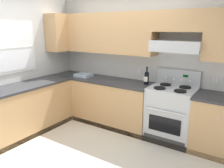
% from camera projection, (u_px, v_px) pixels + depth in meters
% --- Properties ---
extents(ground_plane, '(7.04, 7.04, 0.00)m').
position_uv_depth(ground_plane, '(76.00, 153.00, 3.50)').
color(ground_plane, beige).
extents(wall_back, '(4.68, 0.57, 2.55)m').
position_uv_depth(wall_back, '(144.00, 51.00, 4.16)').
color(wall_back, silver).
rests_on(wall_back, ground_plane).
extents(wall_left, '(0.47, 4.00, 2.55)m').
position_uv_depth(wall_left, '(17.00, 58.00, 4.19)').
color(wall_left, silver).
rests_on(wall_left, ground_plane).
extents(counter_back_run, '(3.60, 0.65, 0.91)m').
position_uv_depth(counter_back_run, '(119.00, 104.00, 4.37)').
color(counter_back_run, tan).
rests_on(counter_back_run, ground_plane).
extents(counter_left_run, '(0.63, 1.91, 0.91)m').
position_uv_depth(counter_left_run, '(23.00, 110.00, 4.04)').
color(counter_left_run, tan).
rests_on(counter_left_run, ground_plane).
extents(stove, '(0.76, 0.62, 1.20)m').
position_uv_depth(stove, '(171.00, 113.00, 3.83)').
color(stove, '#B7BABC').
rests_on(stove, ground_plane).
extents(wine_bottle, '(0.08, 0.08, 0.32)m').
position_uv_depth(wine_bottle, '(147.00, 77.00, 4.02)').
color(wine_bottle, black).
rests_on(wine_bottle, counter_back_run).
extents(bowl, '(0.34, 0.24, 0.06)m').
position_uv_depth(bowl, '(84.00, 76.00, 4.67)').
color(bowl, '#9EADB7').
rests_on(bowl, counter_back_run).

